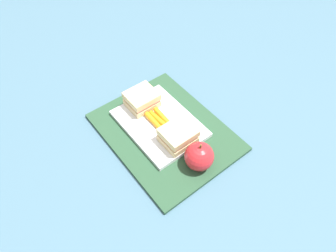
{
  "coord_description": "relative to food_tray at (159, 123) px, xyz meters",
  "views": [
    {
      "loc": [
        0.4,
        -0.3,
        0.65
      ],
      "look_at": [
        0.01,
        0.0,
        0.04
      ],
      "focal_mm": 32.7,
      "sensor_mm": 36.0,
      "label": 1
    }
  ],
  "objects": [
    {
      "name": "food_tray",
      "position": [
        0.0,
        0.0,
        0.0
      ],
      "size": [
        0.23,
        0.17,
        0.01
      ],
      "primitive_type": "cube",
      "color": "white",
      "rests_on": "lunchbag_mat"
    },
    {
      "name": "sandwich_half_right",
      "position": [
        0.08,
        0.0,
        0.03
      ],
      "size": [
        0.07,
        0.08,
        0.04
      ],
      "color": "#DBC189",
      "rests_on": "food_tray"
    },
    {
      "name": "sandwich_half_left",
      "position": [
        -0.08,
        0.0,
        0.03
      ],
      "size": [
        0.07,
        0.08,
        0.04
      ],
      "color": "#DBC189",
      "rests_on": "food_tray"
    },
    {
      "name": "apple",
      "position": [
        0.16,
        -0.0,
        0.03
      ],
      "size": [
        0.07,
        0.07,
        0.08
      ],
      "color": "red",
      "rests_on": "lunchbag_mat"
    },
    {
      "name": "lunchbag_mat",
      "position": [
        0.03,
        0.0,
        -0.01
      ],
      "size": [
        0.36,
        0.28,
        0.01
      ],
      "primitive_type": "cube",
      "color": "#284C33",
      "rests_on": "ground_plane"
    },
    {
      "name": "ground_plane",
      "position": [
        0.03,
        0.0,
        -0.02
      ],
      "size": [
        2.4,
        2.4,
        0.0
      ],
      "primitive_type": "plane",
      "color": "#42667A"
    },
    {
      "name": "carrot_sticks_bundle",
      "position": [
        -0.0,
        -0.0,
        0.01
      ],
      "size": [
        0.08,
        0.04,
        0.02
      ],
      "color": "orange",
      "rests_on": "food_tray"
    }
  ]
}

